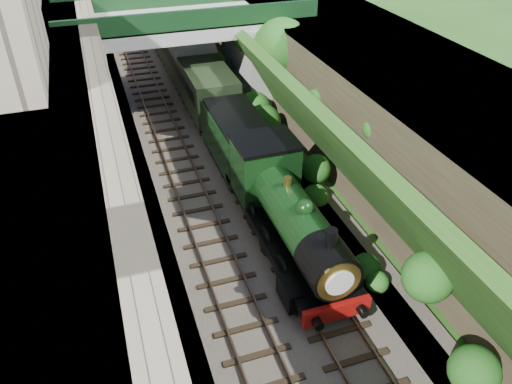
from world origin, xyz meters
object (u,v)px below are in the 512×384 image
(tree, at_px, (282,49))
(locomotive, at_px, (288,214))
(tender, at_px, (238,143))
(road_bridge, at_px, (193,48))

(tree, relative_size, locomotive, 0.65)
(locomotive, height_order, tender, locomotive)
(tender, bearing_deg, tree, 49.96)
(road_bridge, bearing_deg, tender, -88.43)
(locomotive, xyz_separation_m, tender, (-0.00, 7.36, -0.27))
(locomotive, relative_size, tender, 1.70)
(road_bridge, relative_size, tree, 2.42)
(road_bridge, height_order, tree, road_bridge)
(tree, xyz_separation_m, tender, (-4.71, -5.61, -3.03))
(tree, height_order, tender, tree)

